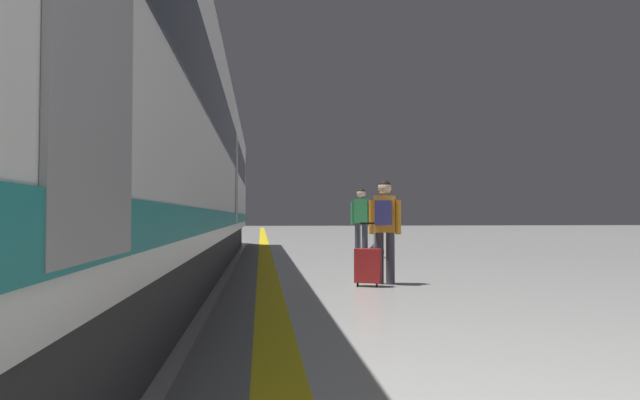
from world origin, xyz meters
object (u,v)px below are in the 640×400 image
object	(u,v)px
suitcase_mid	(368,265)
passenger_near	(361,217)
high_speed_train	(90,93)
duffel_bag_near	(376,252)
passenger_mid	(385,222)

from	to	relation	value
suitcase_mid	passenger_near	bearing A→B (deg)	80.35
high_speed_train	duffel_bag_near	xyz separation A→B (m)	(4.87, 6.71, -2.35)
passenger_near	suitcase_mid	distance (m)	5.70
passenger_mid	high_speed_train	bearing A→B (deg)	-157.71
duffel_bag_near	suitcase_mid	size ratio (longest dim) A/B	0.46
passenger_near	passenger_mid	world-z (taller)	passenger_near
high_speed_train	passenger_mid	distance (m)	4.51
suitcase_mid	duffel_bag_near	bearing A→B (deg)	76.68
passenger_near	duffel_bag_near	bearing A→B (deg)	-34.69
passenger_near	duffel_bag_near	xyz separation A→B (m)	(0.32, -0.22, -0.87)
passenger_mid	suitcase_mid	size ratio (longest dim) A/B	1.68
high_speed_train	suitcase_mid	bearing A→B (deg)	20.68
passenger_mid	passenger_near	bearing A→B (deg)	83.21
high_speed_train	duffel_bag_near	distance (m)	8.62
passenger_mid	suitcase_mid	world-z (taller)	passenger_mid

